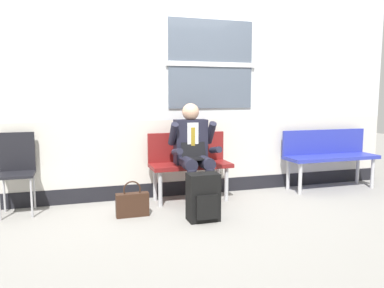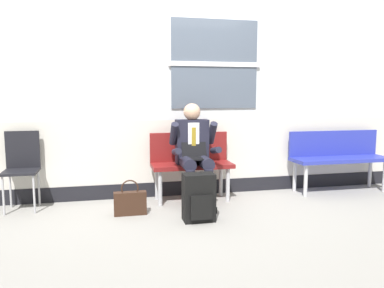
% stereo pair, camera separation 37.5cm
% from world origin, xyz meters
% --- Properties ---
extents(ground_plane, '(18.00, 18.00, 0.00)m').
position_xyz_m(ground_plane, '(0.00, 0.00, 0.00)').
color(ground_plane, gray).
extents(station_wall, '(6.45, 0.16, 2.82)m').
position_xyz_m(station_wall, '(0.01, 0.56, 1.40)').
color(station_wall, silver).
rests_on(station_wall, ground).
extents(bench_with_person, '(1.01, 0.42, 0.85)m').
position_xyz_m(bench_with_person, '(0.09, 0.28, 0.51)').
color(bench_with_person, maroon).
rests_on(bench_with_person, ground).
extents(bench_empty, '(1.36, 0.42, 0.83)m').
position_xyz_m(bench_empty, '(2.18, 0.28, 0.51)').
color(bench_empty, '#28339E').
rests_on(bench_empty, ground).
extents(person_seated, '(0.57, 0.70, 1.23)m').
position_xyz_m(person_seated, '(0.09, 0.09, 0.65)').
color(person_seated, '#1E1E2D').
rests_on(person_seated, ground).
extents(backpack, '(0.33, 0.25, 0.51)m').
position_xyz_m(backpack, '(-0.01, -0.57, 0.25)').
color(backpack, black).
rests_on(backpack, ground).
extents(handbag, '(0.36, 0.10, 0.40)m').
position_xyz_m(handbag, '(-0.71, -0.20, 0.14)').
color(handbag, '#331E14').
rests_on(handbag, ground).
extents(folding_chair, '(0.38, 0.38, 0.91)m').
position_xyz_m(folding_chair, '(-1.92, 0.33, 0.55)').
color(folding_chair, black).
rests_on(folding_chair, ground).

